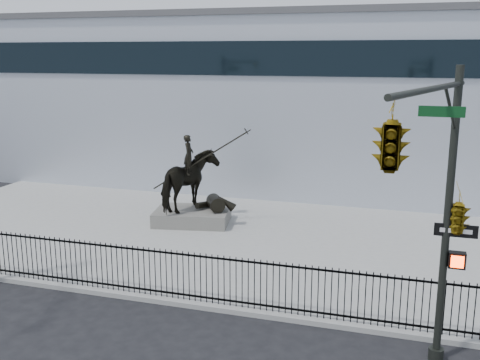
% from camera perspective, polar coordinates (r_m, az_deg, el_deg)
% --- Properties ---
extents(ground, '(120.00, 120.00, 0.00)m').
position_cam_1_polar(ground, '(16.03, -7.43, -14.21)').
color(ground, black).
rests_on(ground, ground).
extents(plaza, '(30.00, 12.00, 0.15)m').
position_cam_1_polar(plaza, '(22.04, 0.15, -6.20)').
color(plaza, gray).
rests_on(plaza, ground).
extents(building, '(44.00, 14.00, 9.00)m').
position_cam_1_polar(building, '(33.61, 6.71, 8.01)').
color(building, '#AFB5BE').
rests_on(building, ground).
extents(picket_fence, '(22.10, 0.10, 1.50)m').
position_cam_1_polar(picket_fence, '(16.69, -5.72, -9.62)').
color(picket_fence, black).
rests_on(picket_fence, plaza).
extents(statue_plinth, '(3.45, 2.68, 0.58)m').
position_cam_1_polar(statue_plinth, '(24.06, -4.88, -3.69)').
color(statue_plinth, '#63605A').
rests_on(statue_plinth, plaza).
extents(equestrian_statue, '(3.92, 2.81, 3.37)m').
position_cam_1_polar(equestrian_statue, '(23.67, -4.81, -0.19)').
color(equestrian_statue, black).
rests_on(equestrian_statue, statue_plinth).
extents(traffic_signal_right, '(2.17, 6.86, 7.00)m').
position_cam_1_polar(traffic_signal_right, '(11.20, 18.63, -0.25)').
color(traffic_signal_right, black).
rests_on(traffic_signal_right, ground).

